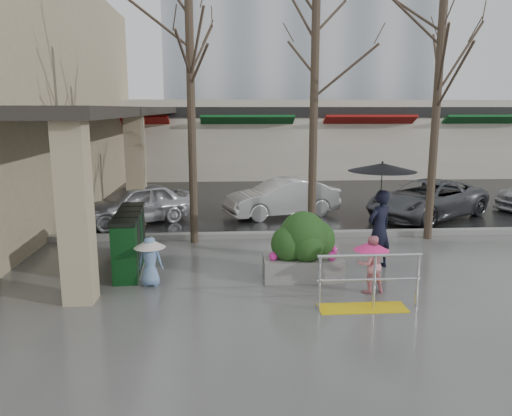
{
  "coord_description": "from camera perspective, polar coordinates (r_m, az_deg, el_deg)",
  "views": [
    {
      "loc": [
        -1.2,
        -9.6,
        3.58
      ],
      "look_at": [
        -0.45,
        1.76,
        1.3
      ],
      "focal_mm": 35.0,
      "sensor_mm": 36.0,
      "label": 1
    }
  ],
  "objects": [
    {
      "name": "ground",
      "position": [
        10.31,
        3.16,
        -9.0
      ],
      "size": [
        120.0,
        120.0,
        0.0
      ],
      "primitive_type": "plane",
      "color": "#51514F",
      "rests_on": "ground"
    },
    {
      "name": "car_b",
      "position": [
        16.82,
        3.01,
        1.2
      ],
      "size": [
        4.05,
        2.47,
        1.26
      ],
      "primitive_type": "imported",
      "rotation": [
        0.0,
        0.0,
        -1.25
      ],
      "color": "silver",
      "rests_on": "ground"
    },
    {
      "name": "child_pink",
      "position": [
        10.08,
        12.99,
        -5.78
      ],
      "size": [
        0.7,
        0.7,
        1.15
      ],
      "rotation": [
        0.0,
        0.0,
        3.3
      ],
      "color": "pink",
      "rests_on": "ground"
    },
    {
      "name": "pillar_front",
      "position": [
        9.66,
        -19.94,
        -0.27
      ],
      "size": [
        0.55,
        0.55,
        3.5
      ],
      "primitive_type": "cube",
      "color": "tan",
      "rests_on": "ground"
    },
    {
      "name": "planter",
      "position": [
        10.67,
        5.43,
        -4.41
      ],
      "size": [
        1.69,
        0.99,
        1.46
      ],
      "rotation": [
        0.0,
        0.0,
        -0.02
      ],
      "color": "slate",
      "rests_on": "ground"
    },
    {
      "name": "news_boxes",
      "position": [
        11.6,
        -14.25,
        -3.6
      ],
      "size": [
        0.69,
        2.39,
        1.32
      ],
      "rotation": [
        0.0,
        0.0,
        0.07
      ],
      "color": "#0D3B16",
      "rests_on": "ground"
    },
    {
      "name": "pillar_back",
      "position": [
        15.94,
        -13.57,
        4.41
      ],
      "size": [
        0.55,
        0.55,
        3.5
      ],
      "primitive_type": "cube",
      "color": "tan",
      "rests_on": "ground"
    },
    {
      "name": "storefront_row",
      "position": [
        27.79,
        2.86,
        8.07
      ],
      "size": [
        34.0,
        6.74,
        4.0
      ],
      "color": "beige",
      "rests_on": "ground"
    },
    {
      "name": "canopy_slab",
      "position": [
        17.96,
        -15.66,
        11.05
      ],
      "size": [
        2.8,
        18.0,
        0.25
      ],
      "primitive_type": "cube",
      "color": "#2D2823",
      "rests_on": "pillar_front"
    },
    {
      "name": "tree_midwest",
      "position": [
        13.52,
        6.8,
        18.27
      ],
      "size": [
        3.2,
        3.2,
        7.0
      ],
      "color": "#382B21",
      "rests_on": "ground"
    },
    {
      "name": "car_c",
      "position": [
        17.43,
        18.96,
        0.95
      ],
      "size": [
        4.94,
        4.22,
        1.26
      ],
      "primitive_type": "imported",
      "rotation": [
        0.0,
        0.0,
        -1.0
      ],
      "color": "#505357",
      "rests_on": "ground"
    },
    {
      "name": "child_blue",
      "position": [
        10.41,
        -12.01,
        -5.37
      ],
      "size": [
        0.64,
        0.64,
        1.04
      ],
      "rotation": [
        0.0,
        0.0,
        3.04
      ],
      "color": "#6C90C0",
      "rests_on": "ground"
    },
    {
      "name": "tree_west",
      "position": [
        13.31,
        -7.58,
        17.72
      ],
      "size": [
        3.2,
        3.2,
        6.8
      ],
      "color": "#382B21",
      "rests_on": "ground"
    },
    {
      "name": "curb",
      "position": [
        14.09,
        1.21,
        -3.08
      ],
      "size": [
        120.0,
        0.3,
        0.15
      ],
      "primitive_type": "cube",
      "color": "gray",
      "rests_on": "ground"
    },
    {
      "name": "car_a",
      "position": [
        16.17,
        -13.68,
        0.48
      ],
      "size": [
        3.94,
        3.16,
        1.26
      ],
      "primitive_type": "imported",
      "rotation": [
        0.0,
        0.0,
        -1.04
      ],
      "color": "silver",
      "rests_on": "ground"
    },
    {
      "name": "street_asphalt",
      "position": [
        31.82,
        -1.62,
        4.85
      ],
      "size": [
        120.0,
        36.0,
        0.01
      ],
      "primitive_type": "cube",
      "color": "black",
      "rests_on": "ground"
    },
    {
      "name": "handrail",
      "position": [
        9.35,
        12.51,
        -9.0
      ],
      "size": [
        1.9,
        0.5,
        1.03
      ],
      "color": "yellow",
      "rests_on": "ground"
    },
    {
      "name": "woman",
      "position": [
        11.47,
        14.05,
        0.71
      ],
      "size": [
        1.52,
        1.52,
        2.44
      ],
      "rotation": [
        0.0,
        0.0,
        3.67
      ],
      "color": "black",
      "rests_on": "ground"
    },
    {
      "name": "tree_mideast",
      "position": [
        14.43,
        20.27,
        15.73
      ],
      "size": [
        3.2,
        3.2,
        6.5
      ],
      "color": "#382B21",
      "rests_on": "ground"
    }
  ]
}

